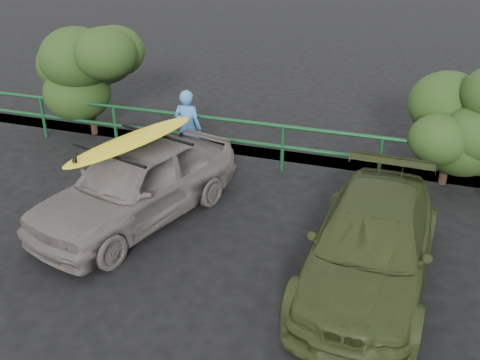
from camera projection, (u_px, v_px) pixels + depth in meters
The scene contains 8 objects.
ground at pixel (118, 303), 7.44m from camera, with size 80.00×80.00×0.00m, color black.
guardrail at pixel (237, 142), 11.46m from camera, with size 14.00×0.08×1.04m, color #144622, non-canonical shape.
shrub_left at pixel (56, 83), 12.90m from camera, with size 3.20×2.40×2.53m, color #274318, non-canonical shape.
sedan at pixel (137, 183), 9.26m from camera, with size 1.66×4.12×1.40m, color slate.
olive_vehicle at pixel (371, 245), 7.67m from camera, with size 1.70×4.18×1.21m, color #313C1A.
man at pixel (188, 128), 11.33m from camera, with size 0.61×0.40×1.67m, color #4282C7.
roof_rack at pixel (133, 144), 8.94m from camera, with size 1.67×1.17×0.06m, color black, non-canonical shape.
surfboard at pixel (133, 140), 8.91m from camera, with size 0.59×2.86×0.08m, color yellow.
Camera 1 is at (3.58, -5.05, 4.79)m, focal length 40.00 mm.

